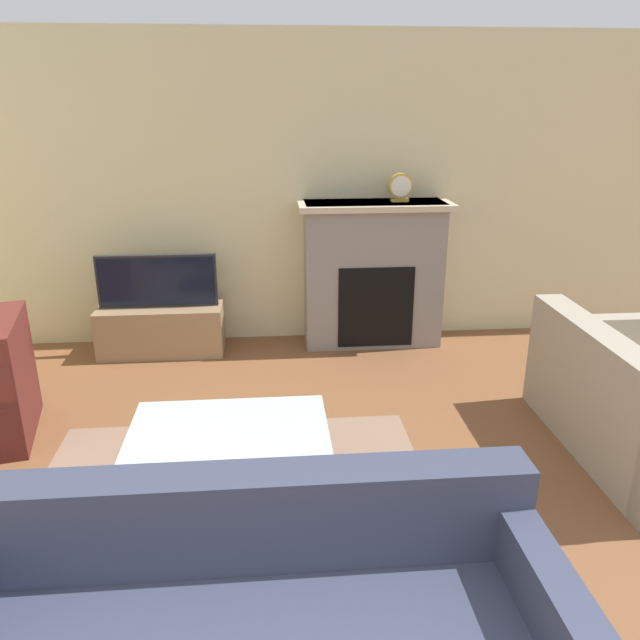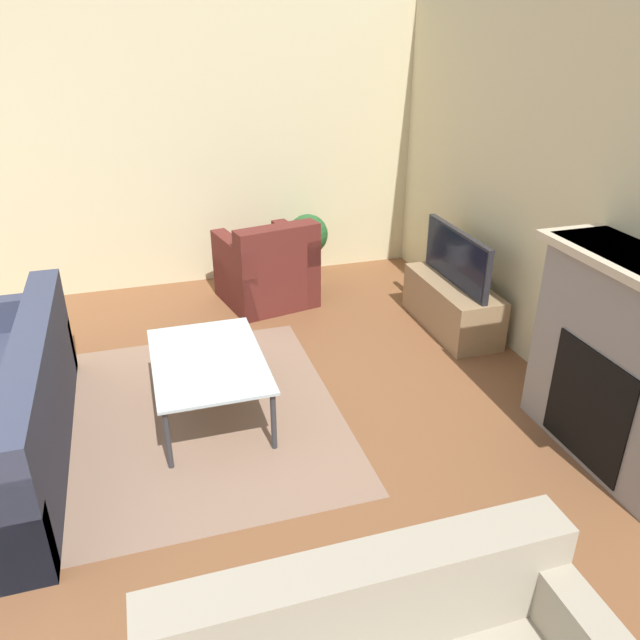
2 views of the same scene
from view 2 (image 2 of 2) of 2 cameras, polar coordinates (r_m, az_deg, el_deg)
wall_back at (r=4.48m, az=23.96°, el=9.16°), size 8.76×0.06×2.70m
wall_left at (r=6.27m, az=-14.31°, el=14.89°), size 0.06×8.05×2.70m
area_rug at (r=4.44m, az=-11.23°, el=-8.52°), size 2.30×1.93×0.00m
fireplace at (r=4.05m, az=26.21°, el=-3.44°), size 1.33×0.48×1.30m
tv_stand at (r=5.55m, az=11.96°, el=1.34°), size 1.08×0.44×0.43m
tv at (r=5.39m, az=12.37°, el=5.64°), size 1.02×0.06×0.46m
armchair_by_window at (r=5.92m, az=-4.83°, el=4.36°), size 0.91×0.91×0.82m
coffee_table at (r=4.24m, az=-10.20°, el=-3.91°), size 1.10×0.73×0.43m
potted_plant at (r=6.38m, az=-1.11°, el=7.26°), size 0.41×0.41×0.70m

